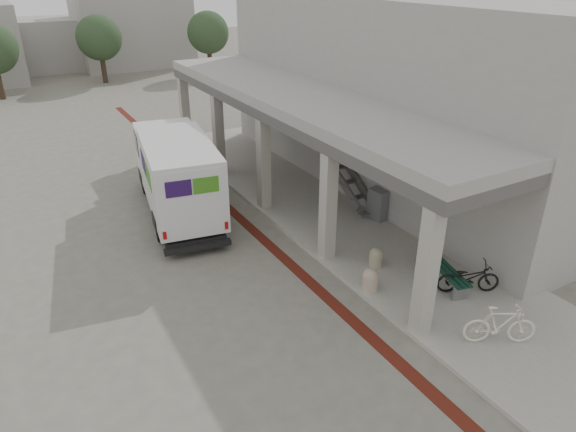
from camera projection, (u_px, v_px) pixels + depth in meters
ground at (273, 286)px, 14.12m from camera, size 120.00×120.00×0.00m
bike_lane_stripe at (270, 246)px, 16.12m from camera, size 0.35×40.00×0.01m
sidewalk at (386, 248)px, 15.88m from camera, size 4.40×28.00×0.12m
transit_building at (375, 100)px, 19.17m from camera, size 7.60×17.00×7.00m
distant_backdrop at (19, 40)px, 39.57m from camera, size 28.00×10.00×6.50m
tree_mid at (99, 38)px, 36.94m from camera, size 3.20×3.20×4.80m
tree_right at (208, 33)px, 39.74m from camera, size 3.20×3.20×4.80m
fedex_truck at (176, 173)px, 17.60m from camera, size 3.09×6.95×2.86m
bench at (444, 272)px, 13.93m from camera, size 0.93×2.06×0.47m
bollard_near at (370, 279)px, 13.63m from camera, size 0.42×0.42×0.63m
bollard_far at (376, 257)px, 14.73m from camera, size 0.38×0.38×0.57m
utility_cabinet at (378, 204)px, 17.37m from camera, size 0.57×0.71×1.07m
bicycle_black at (468, 277)px, 13.49m from camera, size 1.73×1.29×0.87m
bicycle_cream at (500, 325)px, 11.62m from camera, size 1.68×1.25×1.00m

